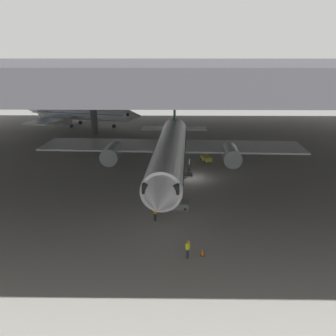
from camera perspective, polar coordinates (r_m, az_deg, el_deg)
The scene contains 9 objects.
ground_plane at distance 49.00m, azimuth 3.75°, elevation -1.62°, with size 110.00×110.00×0.00m, color gray.
hangar_structure at distance 60.08m, azimuth 3.34°, elevation 16.51°, with size 121.00×99.00×15.65m.
airplane_main at distance 48.93m, azimuth 0.37°, elevation 2.84°, with size 38.99×40.43×12.49m.
boarding_stairs at distance 39.24m, azimuth 0.47°, elevation -5.38°, with size 4.47×1.69×4.87m.
crew_worker_near_nose at distance 29.85m, azimuth 3.19°, elevation -12.74°, with size 0.37×0.49×1.69m.
crew_worker_by_stairs at distance 36.09m, azimuth -2.09°, elevation -7.20°, with size 0.44×0.40×1.63m.
airplane_distant at distance 88.05m, azimuth -13.80°, elevation 8.54°, with size 29.83×29.35×9.73m.
traffic_cone_orange at distance 30.67m, azimuth 5.56°, elevation -13.37°, with size 0.36×0.36×0.60m.
baggage_tug at distance 56.86m, azimuth 6.19°, elevation 1.57°, with size 1.78×2.44×0.90m.
Camera 1 is at (-2.57, -46.26, 15.94)m, focal length 37.78 mm.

